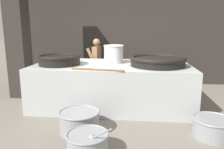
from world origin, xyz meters
The scene contains 12 objects.
ground_plane centered at (0.00, 0.00, 0.00)m, with size 60.00×60.00×0.00m, color slate.
back_wall centered at (0.00, 2.46, 2.02)m, with size 7.99×0.24×4.05m, color #2D2826.
support_pillar centered at (-2.59, 0.48, 2.02)m, with size 0.49×0.49×4.05m, color #2D2826.
hearth_platform centered at (0.00, 0.00, 0.51)m, with size 3.69×1.86×1.02m.
giant_wok_near centered at (-1.22, -0.21, 1.15)m, with size 1.00×1.00×0.23m.
giant_wok_far centered at (1.06, -0.15, 1.14)m, with size 1.27×1.27×0.22m.
stock_pot centered at (0.02, 0.20, 1.25)m, with size 0.50×0.50×0.44m.
stirring_paddle centered at (-0.16, -0.84, 1.04)m, with size 1.11×0.21×0.04m.
cook centered at (-0.61, 1.32, 0.85)m, with size 0.39×0.60×1.57m.
prep_bowl_vegetables centered at (-0.14, -2.24, 0.19)m, with size 0.74×0.65×0.61m.
prep_bowl_meat centered at (1.91, -1.47, 0.19)m, with size 0.70×0.70×0.34m.
prep_bowl_extra centered at (-0.44, -1.52, 0.22)m, with size 0.75×0.75×0.40m.
Camera 1 is at (0.53, -5.16, 1.87)m, focal length 35.00 mm.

